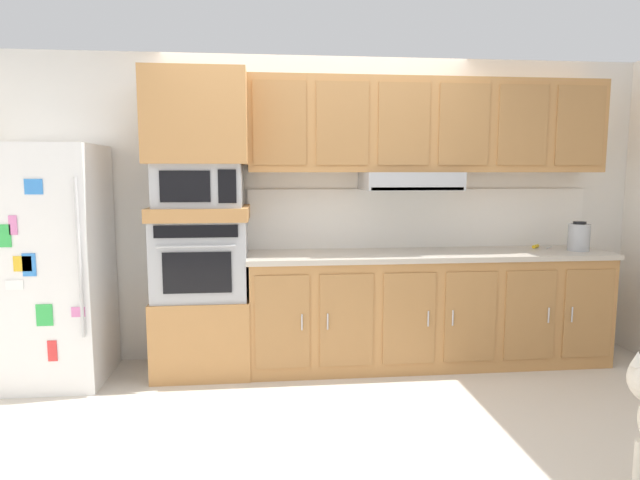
% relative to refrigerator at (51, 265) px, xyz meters
% --- Properties ---
extents(ground_plane, '(9.60, 9.60, 0.00)m').
position_rel_refrigerator_xyz_m(ground_plane, '(2.03, -0.68, -0.88)').
color(ground_plane, beige).
extents(back_kitchen_wall, '(6.20, 0.12, 2.50)m').
position_rel_refrigerator_xyz_m(back_kitchen_wall, '(2.03, 0.43, 0.37)').
color(back_kitchen_wall, silver).
rests_on(back_kitchen_wall, ground).
extents(refrigerator, '(0.76, 0.73, 1.76)m').
position_rel_refrigerator_xyz_m(refrigerator, '(0.00, 0.00, 0.00)').
color(refrigerator, white).
rests_on(refrigerator, ground).
extents(oven_base_cabinet, '(0.74, 0.62, 0.60)m').
position_rel_refrigerator_xyz_m(oven_base_cabinet, '(1.10, 0.07, -0.58)').
color(oven_base_cabinet, '#B77F47').
rests_on(oven_base_cabinet, ground).
extents(built_in_oven, '(0.70, 0.62, 0.60)m').
position_rel_refrigerator_xyz_m(built_in_oven, '(1.10, 0.07, 0.02)').
color(built_in_oven, '#A8AAAF').
rests_on(built_in_oven, oven_base_cabinet).
extents(appliance_mid_shelf, '(0.74, 0.62, 0.10)m').
position_rel_refrigerator_xyz_m(appliance_mid_shelf, '(1.10, 0.07, 0.37)').
color(appliance_mid_shelf, '#B77F47').
rests_on(appliance_mid_shelf, built_in_oven).
extents(microwave, '(0.64, 0.54, 0.32)m').
position_rel_refrigerator_xyz_m(microwave, '(1.10, 0.07, 0.58)').
color(microwave, '#A8AAAF').
rests_on(microwave, appliance_mid_shelf).
extents(appliance_upper_cabinet, '(0.74, 0.62, 0.68)m').
position_rel_refrigerator_xyz_m(appliance_upper_cabinet, '(1.10, 0.07, 1.08)').
color(appliance_upper_cabinet, '#B77F47').
rests_on(appliance_upper_cabinet, microwave).
extents(lower_cabinet_run, '(2.88, 0.63, 0.88)m').
position_rel_refrigerator_xyz_m(lower_cabinet_run, '(2.91, 0.07, -0.44)').
color(lower_cabinet_run, '#B77F47').
rests_on(lower_cabinet_run, ground).
extents(countertop_slab, '(2.92, 0.64, 0.04)m').
position_rel_refrigerator_xyz_m(countertop_slab, '(2.91, 0.07, 0.02)').
color(countertop_slab, '#BCB2A3').
rests_on(countertop_slab, lower_cabinet_run).
extents(backsplash_panel, '(2.92, 0.02, 0.50)m').
position_rel_refrigerator_xyz_m(backsplash_panel, '(2.91, 0.36, 0.29)').
color(backsplash_panel, white).
rests_on(backsplash_panel, countertop_slab).
extents(upper_cabinet_with_hood, '(2.88, 0.48, 0.88)m').
position_rel_refrigerator_xyz_m(upper_cabinet_with_hood, '(2.90, 0.19, 1.02)').
color(upper_cabinet_with_hood, '#B77F47').
rests_on(upper_cabinet_with_hood, backsplash_panel).
extents(screwdriver, '(0.17, 0.17, 0.03)m').
position_rel_refrigerator_xyz_m(screwdriver, '(3.89, 0.20, 0.05)').
color(screwdriver, yellow).
rests_on(screwdriver, countertop_slab).
extents(electric_kettle, '(0.17, 0.17, 0.24)m').
position_rel_refrigerator_xyz_m(electric_kettle, '(4.15, 0.02, 0.15)').
color(electric_kettle, '#A8AAAF').
rests_on(electric_kettle, countertop_slab).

